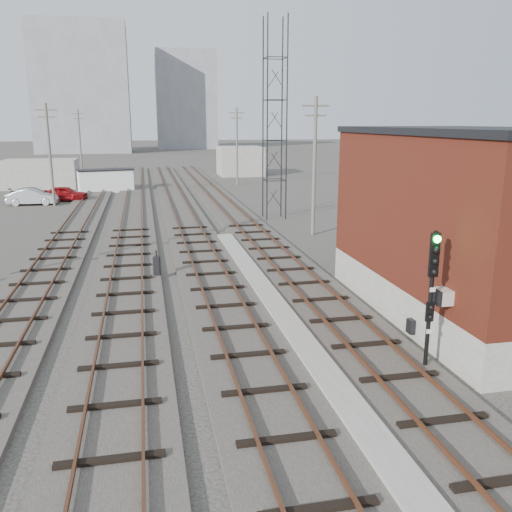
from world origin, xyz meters
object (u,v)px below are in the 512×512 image
object	(u,v)px
signal_mast	(432,290)
car_red	(65,194)
car_grey	(34,194)
site_trailer	(106,180)
switch_stand	(157,266)
car_silver	(32,197)

from	to	relation	value
signal_mast	car_red	xyz separation A→B (m)	(-15.64, 40.40, -1.89)
car_red	car_grey	bearing A→B (deg)	79.82
car_red	site_trailer	bearing A→B (deg)	-19.98
signal_mast	site_trailer	distance (m)	48.49
site_trailer	car_red	distance (m)	7.36
switch_stand	site_trailer	xyz separation A→B (m)	(-4.47, 35.07, 0.61)
signal_mast	car_grey	distance (m)	45.40
car_red	car_silver	distance (m)	3.24
site_trailer	car_grey	distance (m)	8.48
signal_mast	site_trailer	world-z (taller)	signal_mast
signal_mast	car_silver	world-z (taller)	signal_mast
signal_mast	car_grey	world-z (taller)	signal_mast
signal_mast	switch_stand	xyz separation A→B (m)	(-7.76, 11.83, -1.99)
signal_mast	site_trailer	bearing A→B (deg)	104.62
site_trailer	car_grey	xyz separation A→B (m)	(-6.39, -5.54, -0.59)
car_red	car_grey	xyz separation A→B (m)	(-2.99, 0.96, -0.08)
site_trailer	car_silver	bearing A→B (deg)	-136.75
car_silver	car_grey	world-z (taller)	car_silver
site_trailer	car_red	xyz separation A→B (m)	(-3.40, -6.50, -0.51)
signal_mast	car_red	bearing A→B (deg)	111.16
switch_stand	car_silver	distance (m)	28.61
switch_stand	car_red	size ratio (longest dim) A/B	0.31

